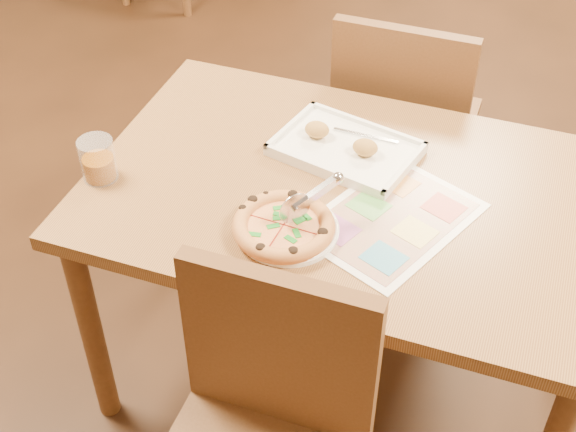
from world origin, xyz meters
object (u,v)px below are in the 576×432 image
(glass_tumbler, at_px, (98,162))
(pizza, at_px, (284,226))
(chair_near, at_px, (264,419))
(chair_far, at_px, (403,111))
(dining_table, at_px, (349,214))
(plate, at_px, (288,230))
(pizza_cutter, at_px, (309,198))
(menu, at_px, (391,219))
(appetizer_tray, at_px, (345,149))

(glass_tumbler, bearing_deg, pizza, -4.63)
(pizza, bearing_deg, chair_near, -75.61)
(chair_far, xyz_separation_m, pizza, (-0.10, -0.81, 0.18))
(dining_table, bearing_deg, glass_tumbler, -164.19)
(plate, bearing_deg, chair_far, 83.43)
(chair_far, bearing_deg, pizza_cutter, 85.91)
(menu, bearing_deg, pizza_cutter, -154.35)
(chair_far, xyz_separation_m, glass_tumbler, (-0.61, -0.77, 0.20))
(chair_near, bearing_deg, chair_far, 90.00)
(glass_tumbler, bearing_deg, plate, -3.48)
(plate, relative_size, pizza, 1.00)
(dining_table, height_order, chair_near, chair_near)
(glass_tumbler, distance_m, menu, 0.74)
(dining_table, bearing_deg, chair_far, 90.00)
(chair_far, bearing_deg, glass_tumbler, 51.93)
(pizza, bearing_deg, glass_tumbler, 175.37)
(chair_far, xyz_separation_m, plate, (-0.09, -0.80, 0.16))
(chair_near, distance_m, glass_tumbler, 0.77)
(chair_far, height_order, glass_tumbler, chair_far)
(chair_far, distance_m, pizza, 0.84)
(pizza, bearing_deg, plate, 53.34)
(plate, bearing_deg, menu, 29.87)
(appetizer_tray, bearing_deg, pizza_cutter, -89.57)
(pizza, relative_size, appetizer_tray, 0.60)
(dining_table, distance_m, chair_far, 0.61)
(appetizer_tray, bearing_deg, chair_near, -85.57)
(dining_table, xyz_separation_m, menu, (0.12, -0.08, 0.09))
(pizza_cutter, bearing_deg, glass_tumbler, 130.32)
(pizza_cutter, bearing_deg, chair_far, 35.48)
(dining_table, xyz_separation_m, pizza, (-0.10, -0.21, 0.11))
(menu, bearing_deg, plate, -150.13)
(chair_near, relative_size, menu, 1.15)
(chair_near, height_order, appetizer_tray, chair_near)
(appetizer_tray, relative_size, menu, 0.97)
(dining_table, xyz_separation_m, pizza_cutter, (-0.05, -0.16, 0.17))
(appetizer_tray, bearing_deg, glass_tumbler, -150.88)
(plate, xyz_separation_m, glass_tumbler, (-0.51, 0.03, 0.04))
(dining_table, bearing_deg, pizza_cutter, -108.45)
(dining_table, height_order, glass_tumbler, glass_tumbler)
(pizza, relative_size, glass_tumbler, 2.16)
(chair_far, bearing_deg, plate, 83.43)
(chair_far, bearing_deg, dining_table, 90.00)
(chair_near, bearing_deg, glass_tumbler, 144.61)
(chair_near, relative_size, pizza_cutter, 3.65)
(chair_far, distance_m, appetizer_tray, 0.50)
(chair_far, height_order, appetizer_tray, chair_far)
(chair_far, bearing_deg, appetizer_tray, 83.05)
(dining_table, relative_size, menu, 3.17)
(pizza, height_order, menu, pizza)
(pizza_cutter, bearing_deg, dining_table, 21.12)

